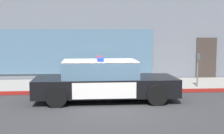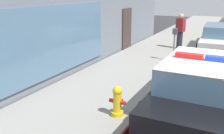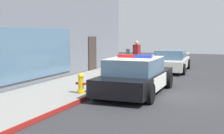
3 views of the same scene
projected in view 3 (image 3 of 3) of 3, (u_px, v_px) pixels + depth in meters
The scene contains 8 objects.
ground at pixel (163, 94), 11.85m from camera, with size 48.00×48.00×0.00m, color #303033.
sidewalk at pixel (77, 85), 13.23m from camera, with size 48.00×3.08×0.15m, color gray.
curb_red_paint at pixel (110, 88), 12.65m from camera, with size 28.80×0.04×0.14m, color maroon.
police_cruiser at pixel (136, 76), 11.79m from camera, with size 4.82×2.14×1.49m.
fire_hydrant at pixel (81, 83), 11.12m from camera, with size 0.34×0.39×0.73m.
car_down_street at pixel (171, 61), 18.74m from camera, with size 4.74×2.21×1.29m.
pedestrian_on_sidewalk at pixel (137, 55), 18.35m from camera, with size 0.39×0.47×1.71m.
parking_meter at pixel (128, 57), 15.92m from camera, with size 0.12×0.18×1.34m.
Camera 3 is at (-11.57, -2.50, 2.30)m, focal length 49.78 mm.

